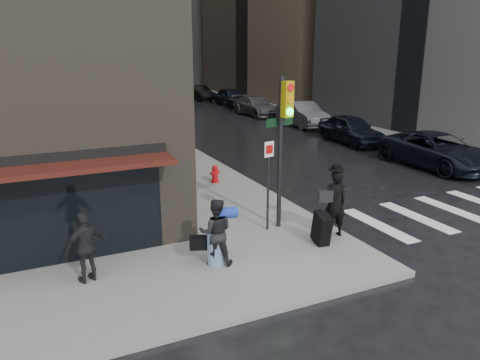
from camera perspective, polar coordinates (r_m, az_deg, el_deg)
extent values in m
plane|color=black|center=(12.28, 7.09, -9.57)|extent=(140.00, 140.00, 0.00)
cube|color=slate|center=(37.16, -15.76, 7.42)|extent=(4.00, 50.00, 0.15)
cube|color=slate|center=(41.55, 3.08, 8.85)|extent=(3.00, 50.00, 0.15)
cube|color=silver|center=(15.00, 16.47, -5.25)|extent=(0.50, 3.00, 0.01)
cube|color=silver|center=(16.06, 20.78, -4.23)|extent=(0.50, 3.00, 0.01)
cube|color=silver|center=(17.21, 24.52, -3.32)|extent=(0.50, 3.00, 0.01)
imported|color=black|center=(13.15, 11.45, -2.82)|extent=(0.76, 0.56, 1.91)
cylinder|color=black|center=(12.87, 11.68, 1.28)|extent=(0.41, 0.41, 0.05)
cylinder|color=black|center=(12.86, 11.70, 1.54)|extent=(0.25, 0.25, 0.15)
cube|color=black|center=(12.88, 10.38, -1.98)|extent=(0.42, 0.19, 0.33)
cube|color=black|center=(12.71, 9.93, -5.86)|extent=(0.43, 0.78, 0.96)
cylinder|color=black|center=(12.53, 10.04, -3.70)|extent=(0.04, 0.04, 0.44)
imported|color=black|center=(11.28, -2.98, -6.37)|extent=(0.99, 0.89, 1.67)
cube|color=black|center=(11.57, -4.91, -7.61)|extent=(0.56, 0.43, 0.31)
cylinder|color=#1C349E|center=(11.23, -1.59, -4.03)|extent=(0.55, 0.36, 0.27)
imported|color=black|center=(11.04, -18.25, -7.78)|extent=(1.05, 0.70, 1.66)
cylinder|color=black|center=(13.30, 4.91, 3.11)|extent=(0.13, 0.13, 4.34)
cube|color=#BAA70C|center=(12.87, 5.81, 9.76)|extent=(0.34, 0.26, 0.98)
cylinder|color=red|center=(12.76, 6.19, 11.16)|extent=(0.22, 0.10, 0.22)
cylinder|color=orange|center=(12.79, 6.14, 9.71)|extent=(0.22, 0.10, 0.22)
cylinder|color=#19E533|center=(12.83, 6.10, 8.26)|extent=(0.22, 0.10, 0.22)
cylinder|color=black|center=(13.24, 3.43, -0.80)|extent=(0.07, 0.07, 2.60)
cube|color=white|center=(12.94, 3.58, 3.76)|extent=(0.32, 0.09, 0.43)
cube|color=black|center=(13.19, 4.83, 7.09)|extent=(0.96, 0.24, 0.24)
cylinder|color=#B50B0F|center=(18.27, -3.05, -0.13)|extent=(0.31, 0.31, 0.10)
cylinder|color=#B50B0F|center=(18.20, -3.07, 0.59)|extent=(0.23, 0.23, 0.57)
sphere|color=#B50B0F|center=(18.12, -3.08, 1.52)|extent=(0.21, 0.21, 0.21)
cylinder|color=#B50B0F|center=(18.17, -3.07, 0.88)|extent=(0.40, 0.23, 0.13)
imported|color=black|center=(22.72, 22.90, 3.33)|extent=(2.61, 5.57, 1.54)
imported|color=black|center=(26.96, 13.36, 6.04)|extent=(2.13, 4.73, 1.58)
imported|color=#444449|center=(32.17, 7.63, 7.96)|extent=(2.18, 5.14, 1.65)
imported|color=#47474B|center=(37.12, 1.95, 9.00)|extent=(2.29, 5.08, 1.44)
imported|color=black|center=(42.76, -1.04, 10.06)|extent=(1.98, 4.77, 1.62)
imported|color=black|center=(47.98, -5.01, 10.57)|extent=(1.75, 4.50, 1.46)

